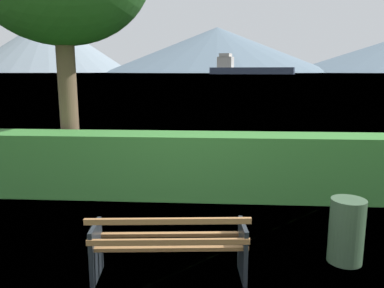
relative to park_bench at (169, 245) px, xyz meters
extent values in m
plane|color=#567A38|center=(-0.01, 0.06, -0.43)|extent=(1400.00, 1400.00, 0.00)
plane|color=#6B8EA3|center=(-0.01, 306.93, -0.43)|extent=(620.00, 620.00, 0.00)
cube|color=olive|center=(0.01, -0.13, 0.02)|extent=(1.83, 0.22, 0.04)
cube|color=olive|center=(-0.01, 0.06, 0.02)|extent=(1.83, 0.22, 0.04)
cube|color=olive|center=(-0.02, 0.25, 0.02)|extent=(1.83, 0.22, 0.04)
cube|color=olive|center=(0.02, -0.20, 0.14)|extent=(1.83, 0.20, 0.06)
cube|color=olive|center=(0.02, -0.25, 0.41)|extent=(1.83, 0.20, 0.06)
cube|color=#1E2328|center=(-0.88, -0.03, -0.09)|extent=(0.09, 0.51, 0.68)
cube|color=#1E2328|center=(0.87, 0.12, -0.09)|extent=(0.09, 0.51, 0.68)
cube|color=#387A33|center=(-0.01, 3.06, 0.20)|extent=(8.71, 0.83, 1.25)
cylinder|color=brown|center=(-2.66, 3.86, 1.33)|extent=(0.39, 0.39, 3.52)
cylinder|color=#385138|center=(2.23, 0.56, 0.00)|extent=(0.44, 0.44, 0.85)
cube|color=#2D384C|center=(25.16, 276.22, 1.98)|extent=(60.52, 25.98, 4.83)
cube|color=beige|center=(6.62, 281.76, 8.26)|extent=(12.76, 10.93, 7.73)
cube|color=beige|center=(6.62, 281.76, 13.33)|extent=(9.89, 10.87, 2.41)
cone|color=gray|center=(-253.13, 569.84, 39.94)|extent=(243.33, 243.33, 80.73)
cone|color=slate|center=(-0.01, 584.65, 32.88)|extent=(338.86, 338.86, 66.62)
camera|label=1|loc=(0.54, -4.12, 2.02)|focal=35.36mm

